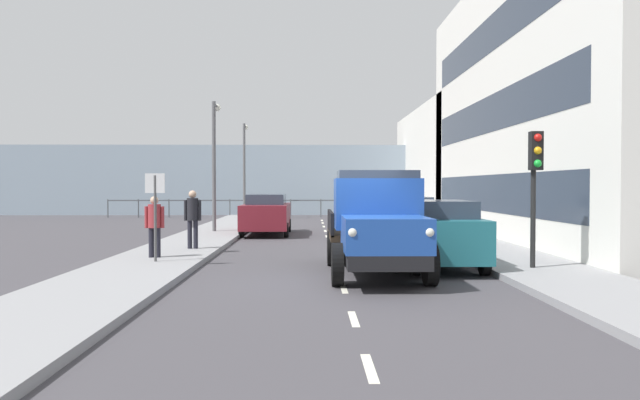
{
  "coord_description": "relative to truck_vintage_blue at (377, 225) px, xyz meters",
  "views": [
    {
      "loc": [
        0.67,
        12.98,
        2.08
      ],
      "look_at": [
        0.28,
        -12.19,
        1.48
      ],
      "focal_mm": 33.56,
      "sensor_mm": 36.0,
      "label": 1
    }
  ],
  "objects": [
    {
      "name": "ground_plane",
      "position": [
        0.85,
        -7.5,
        -1.18
      ],
      "size": [
        80.0,
        80.0,
        0.0
      ],
      "primitive_type": "plane",
      "color": "#423F44"
    },
    {
      "name": "sidewalk_left",
      "position": [
        -3.96,
        -7.5,
        -1.1
      ],
      "size": [
        2.6,
        37.67,
        0.15
      ],
      "primitive_type": "cube",
      "color": "gray",
      "rests_on": "ground_plane"
    },
    {
      "name": "sidewalk_right",
      "position": [
        5.66,
        -7.5,
        -1.1
      ],
      "size": [
        2.6,
        37.67,
        0.15
      ],
      "primitive_type": "cube",
      "color": "gray",
      "rests_on": "ground_plane"
    },
    {
      "name": "road_centreline_markings",
      "position": [
        0.85,
        -6.06,
        -1.17
      ],
      "size": [
        0.12,
        32.71,
        0.01
      ],
      "color": "silver",
      "rests_on": "ground_plane"
    },
    {
      "name": "building_terrace",
      "position": [
        -8.85,
        -8.93,
        4.06
      ],
      "size": [
        7.22,
        19.28,
        10.48
      ],
      "color": "silver",
      "rests_on": "ground_plane"
    },
    {
      "name": "building_far_block",
      "position": [
        -8.86,
        -25.15,
        2.33
      ],
      "size": [
        7.21,
        15.8,
        7.02
      ],
      "color": "silver",
      "rests_on": "ground_plane"
    },
    {
      "name": "sea_horizon",
      "position": [
        0.85,
        -29.34,
        1.32
      ],
      "size": [
        80.0,
        0.8,
        5.0
      ],
      "primitive_type": "cube",
      "color": "#8C9EAD",
      "rests_on": "ground_plane"
    },
    {
      "name": "seawall_railing",
      "position": [
        0.85,
        -25.74,
        -0.26
      ],
      "size": [
        28.08,
        0.08,
        1.2
      ],
      "color": "#4C5156",
      "rests_on": "ground_plane"
    },
    {
      "name": "truck_vintage_blue",
      "position": [
        0.0,
        0.0,
        0.0
      ],
      "size": [
        2.17,
        5.64,
        2.43
      ],
      "color": "black",
      "rests_on": "ground_plane"
    },
    {
      "name": "car_teal_kerbside_near",
      "position": [
        -1.71,
        -1.28,
        -0.28
      ],
      "size": [
        1.8,
        3.88,
        1.72
      ],
      "color": "#1E6670",
      "rests_on": "ground_plane"
    },
    {
      "name": "car_white_kerbside_1",
      "position": [
        -1.71,
        -6.5,
        -0.28
      ],
      "size": [
        1.75,
        4.35,
        1.72
      ],
      "color": "white",
      "rests_on": "ground_plane"
    },
    {
      "name": "car_maroon_oppositeside_0",
      "position": [
        3.41,
        -11.85,
        -0.28
      ],
      "size": [
        1.98,
        4.65,
        1.72
      ],
      "color": "maroon",
      "rests_on": "ground_plane"
    },
    {
      "name": "pedestrian_couple_b",
      "position": [
        5.74,
        -2.51,
        -0.06
      ],
      "size": [
        0.53,
        0.34,
        1.65
      ],
      "color": "black",
      "rests_on": "sidewalk_right"
    },
    {
      "name": "pedestrian_by_lamp",
      "position": [
        5.16,
        -4.76,
        0.03
      ],
      "size": [
        0.53,
        0.34,
        1.79
      ],
      "color": "black",
      "rests_on": "sidewalk_right"
    },
    {
      "name": "traffic_light_near",
      "position": [
        -3.73,
        -0.24,
        1.29
      ],
      "size": [
        0.28,
        0.41,
        3.2
      ],
      "color": "black",
      "rests_on": "sidewalk_left"
    },
    {
      "name": "lamp_post_promenade",
      "position": [
        5.65,
        -12.09,
        2.33
      ],
      "size": [
        0.32,
        1.14,
        5.54
      ],
      "color": "#59595B",
      "rests_on": "sidewalk_right"
    },
    {
      "name": "lamp_post_far",
      "position": [
        5.63,
        -23.47,
        2.46
      ],
      "size": [
        0.32,
        1.14,
        5.78
      ],
      "color": "#59595B",
      "rests_on": "sidewalk_right"
    },
    {
      "name": "street_sign",
      "position": [
        5.49,
        -1.64,
        0.5
      ],
      "size": [
        0.5,
        0.07,
        2.25
      ],
      "color": "#4C4C4C",
      "rests_on": "sidewalk_right"
    }
  ]
}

